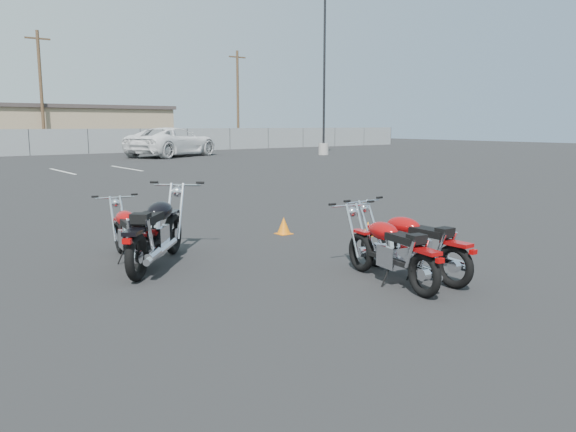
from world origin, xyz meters
TOP-DOWN VIEW (x-y plane):
  - ground at (0.00, 0.00)m, footprint 120.00×120.00m
  - motorcycle_front_red at (-2.03, 1.74)m, footprint 0.76×1.94m
  - motorcycle_second_black at (-1.80, 1.21)m, footprint 1.96×2.06m
  - motorcycle_third_red at (0.31, -1.54)m, footprint 0.82×2.02m
  - motorcycle_rear_red at (0.80, -1.50)m, footprint 0.80×2.06m
  - training_cone_near at (1.23, 2.09)m, footprint 0.28×0.28m
  - training_cone_far at (2.40, 0.97)m, footprint 0.23×0.23m
  - light_pole_east at (20.73, 23.58)m, footprint 0.80×0.70m
  - tan_building_east at (10.00, 44.00)m, footprint 14.40×9.40m
  - utility_pole_c at (6.00, 39.00)m, footprint 1.80×0.24m
  - utility_pole_d at (24.00, 40.00)m, footprint 1.80×0.24m
  - white_van at (11.37, 28.11)m, footprint 6.46×8.56m

SIDE VIEW (x-z plane):
  - ground at x=0.00m, z-range 0.00..0.00m
  - training_cone_far at x=2.40m, z-range 0.00..0.28m
  - training_cone_near at x=1.23m, z-range 0.00..0.33m
  - motorcycle_front_red at x=-2.03m, z-range -0.04..0.91m
  - motorcycle_third_red at x=0.31m, z-range -0.04..0.95m
  - motorcycle_rear_red at x=0.80m, z-range -0.05..0.97m
  - motorcycle_second_black at x=-1.80m, z-range -0.05..1.12m
  - white_van at x=11.37m, z-range 0.00..3.03m
  - tan_building_east at x=10.00m, z-range 0.01..3.71m
  - light_pole_east at x=20.73m, z-range -2.61..8.58m
  - utility_pole_c at x=6.00m, z-range 0.19..9.19m
  - utility_pole_d at x=24.00m, z-range 0.19..9.19m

